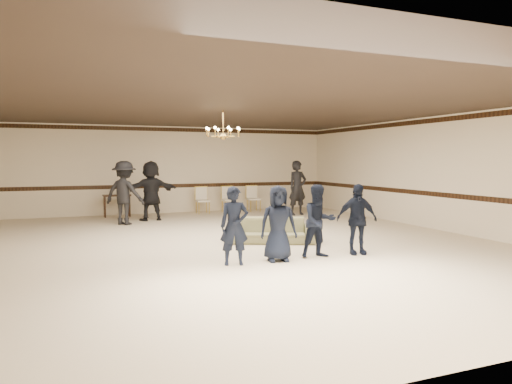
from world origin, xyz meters
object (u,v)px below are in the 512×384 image
Objects in this scene: adult_mid at (151,191)px; banquet_chair_left at (203,200)px; boy_a at (234,226)px; adult_right at (298,188)px; boy_c at (319,221)px; console_table at (117,206)px; banquet_chair_right at (254,199)px; chandelier at (223,124)px; settee at (273,230)px; boy_b at (278,223)px; adult_left at (124,193)px; banquet_chair_mid at (229,200)px; boy_d at (357,219)px.

adult_mid is 2.45m from banquet_chair_left.
adult_right is (4.66, 6.65, 0.23)m from boy_a.
boy_c is 9.07m from console_table.
banquet_chair_right is (-1.04, 1.64, -0.49)m from adult_right.
boy_a reaches higher than banquet_chair_left.
chandelier is 5.66m from adult_right.
chandelier reaches higher than adult_mid.
boy_b is at bearing -87.32° from settee.
adult_left is at bearing 122.20° from chandelier.
chandelier reaches higher than boy_b.
adult_left is 2.12× the size of console_table.
boy_b is 0.90m from boy_c.
banquet_chair_right is at bearing 79.71° from boy_a.
boy_c is 7.08m from adult_left.
chandelier reaches higher than banquet_chair_mid.
banquet_chair_mid reaches higher than console_table.
boy_b is 0.74× the size of settee.
boy_b is 6.73m from adult_left.
boy_d is 2.24m from settee.
adult_left reaches higher than banquet_chair_right.
banquet_chair_right is at bearing -7.09° from console_table.
boy_b is 8.79m from console_table.
adult_right is (5.10, -0.40, 0.00)m from adult_mid.
boy_a and boy_d have the same top height.
boy_c is 7.40m from adult_mid.
boy_b is 2.09m from settee.
adult_mid is at bearing 127.20° from boy_d.
banquet_chair_mid is 1.00× the size of banquet_chair_right.
console_table is (-4.08, 8.48, -0.35)m from boy_d.
boy_a is at bearing -106.93° from settee.
adult_mid is at bearing -158.38° from banquet_chair_right.
boy_b is 1.53× the size of banquet_chair_right.
adult_mid is 1.82m from console_table.
boy_a reaches higher than banquet_chair_right.
banquet_chair_left and banquet_chair_right have the same top height.
banquet_chair_right is at bearing -170.31° from adult_mid.
boy_b is at bearing 93.51° from adult_mid.
console_table is (-0.04, 2.14, -0.58)m from adult_left.
banquet_chair_right is 1.06× the size of console_table.
console_table is (-2.28, 8.48, -0.35)m from boy_b.
banquet_chair_left and banquet_chair_mid have the same top height.
settee is at bearing -51.87° from chandelier.
chandelier is at bearing 112.51° from boy_c.
banquet_chair_mid is at bearing 85.77° from boy_a.
adult_mid is at bearing 135.27° from settee.
boy_a is 2.55m from settee.
banquet_chair_right is (0.92, 8.28, -0.25)m from boy_d.
chandelier is 6.07m from banquet_chair_mid.
chandelier is 5.84m from banquet_chair_left.
adult_right is at bearing -39.82° from banquet_chair_mid.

